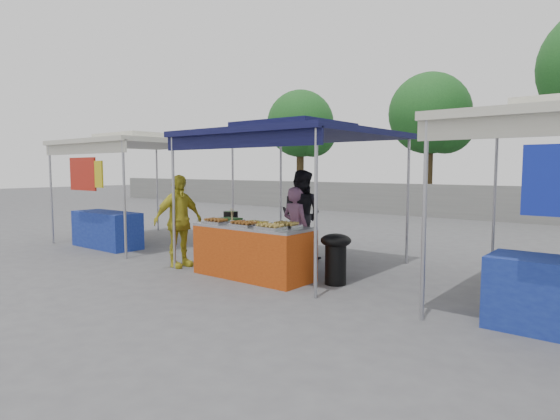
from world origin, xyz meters
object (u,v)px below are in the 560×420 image
Objects in this scene: cooking_pot at (231,216)px; vendor_woman at (296,228)px; wok_burner at (336,254)px; customer_person at (178,221)px; helper_man at (301,215)px; vendor_table at (253,251)px.

cooking_pot is 0.18× the size of vendor_woman.
wok_burner is 0.47× the size of customer_person.
helper_man reaches higher than cooking_pot.
cooking_pot is (-0.86, 0.36, 0.50)m from vendor_table.
vendor_table is 2.54× the size of wok_burner.
vendor_table is at bearing -22.78° from cooking_pot.
helper_man is (0.60, 1.31, -0.06)m from cooking_pot.
helper_man is (-1.56, 1.24, 0.40)m from wok_burner.
wok_burner is 2.04m from helper_man.
helper_man is 2.32m from customer_person.
vendor_woman is at bearing 79.43° from vendor_table.
vendor_table is 1.65m from customer_person.
cooking_pot is 2.22m from wok_burner.
helper_man is at bearing 65.23° from cooking_pot.
helper_man is at bearing -28.70° from customer_person.
wok_burner is 2.99m from customer_person.
vendor_table is 1.21× the size of customer_person.
vendor_woman is 0.84× the size of helper_man.
customer_person is at bearing 36.73° from vendor_woman.
customer_person reaches higher than cooking_pot.
cooking_pot is 0.16× the size of customer_person.
wok_burner is at bearing -70.89° from customer_person.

